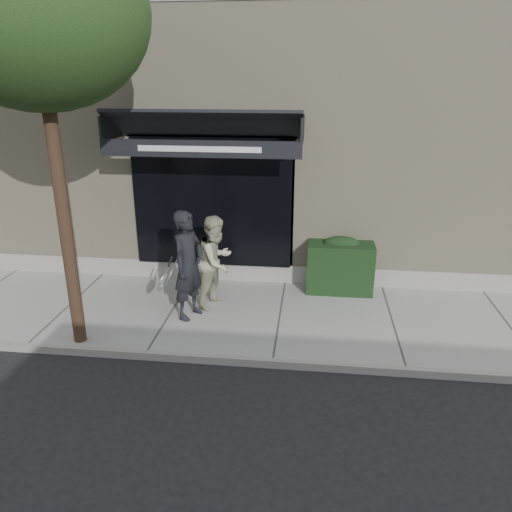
# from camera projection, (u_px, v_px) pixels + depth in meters

# --- Properties ---
(ground) EXTENTS (80.00, 80.00, 0.00)m
(ground) POSITION_uv_depth(u_px,v_px,m) (280.00, 321.00, 9.12)
(ground) COLOR black
(ground) RESTS_ON ground
(sidewalk) EXTENTS (20.00, 3.00, 0.12)m
(sidewalk) POSITION_uv_depth(u_px,v_px,m) (280.00, 318.00, 9.10)
(sidewalk) COLOR gray
(sidewalk) RESTS_ON ground
(curb) EXTENTS (20.00, 0.10, 0.14)m
(curb) POSITION_uv_depth(u_px,v_px,m) (273.00, 363.00, 7.65)
(curb) COLOR gray
(curb) RESTS_ON ground
(building_facade) EXTENTS (14.30, 8.04, 5.64)m
(building_facade) POSITION_uv_depth(u_px,v_px,m) (295.00, 136.00, 12.80)
(building_facade) COLOR #BBAF8F
(building_facade) RESTS_ON ground
(hedge) EXTENTS (1.30, 0.70, 1.14)m
(hedge) POSITION_uv_depth(u_px,v_px,m) (340.00, 265.00, 9.94)
(hedge) COLOR black
(hedge) RESTS_ON sidewalk
(street_tree) EXTENTS (3.00, 3.00, 6.28)m
(street_tree) POSITION_uv_depth(u_px,v_px,m) (36.00, 14.00, 6.55)
(street_tree) COLOR black
(street_tree) RESTS_ON ground
(pedestrian_front) EXTENTS (0.85, 0.87, 1.96)m
(pedestrian_front) POSITION_uv_depth(u_px,v_px,m) (188.00, 265.00, 8.70)
(pedestrian_front) COLOR black
(pedestrian_front) RESTS_ON sidewalk
(pedestrian_back) EXTENTS (0.94, 1.04, 1.74)m
(pedestrian_back) POSITION_uv_depth(u_px,v_px,m) (216.00, 261.00, 9.19)
(pedestrian_back) COLOR #B0AD8C
(pedestrian_back) RESTS_ON sidewalk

